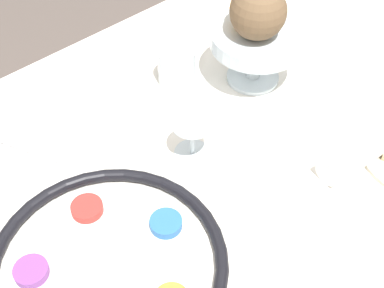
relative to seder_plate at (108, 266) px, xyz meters
The scene contains 10 objects.
dining_table 0.49m from the seder_plate, ahead, with size 1.47×0.95×0.76m.
seder_plate is the anchor object (origin of this frame).
wine_glass 0.27m from the seder_plate, 20.76° to the left, with size 0.07×0.07×0.14m.
fruit_stand 0.50m from the seder_plate, 19.27° to the left, with size 0.18×0.18×0.11m.
orange_fruit 0.52m from the seder_plate, 21.40° to the left, with size 0.08×0.08×0.08m.
coconut 0.50m from the seder_plate, 18.98° to the left, with size 0.10×0.10×0.10m.
napkin_roll 0.46m from the seder_plate, 13.73° to the right, with size 0.18×0.07×0.05m.
cup_mid 0.43m from the seder_plate, 36.41° to the left, with size 0.07×0.07×0.08m.
fork_left 0.28m from the seder_plate, 87.90° to the left, with size 0.09×0.17×0.01m.
fork_right 0.28m from the seder_plate, 81.70° to the left, with size 0.09×0.17×0.01m.
Camera 1 is at (-0.46, -0.39, 1.46)m, focal length 50.00 mm.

